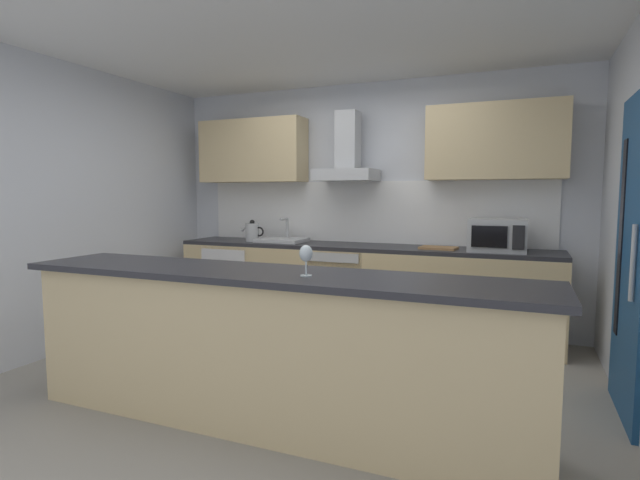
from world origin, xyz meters
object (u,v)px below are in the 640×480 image
sink (282,239)px  range_hood (347,159)px  oven (342,287)px  refrigerator (237,282)px  wine_glass (306,255)px  kettle (252,232)px  chopping_board (439,248)px  microwave (497,235)px

sink → range_hood: bearing=9.6°
oven → range_hood: bearing=90.0°
refrigerator → sink: sink is taller
sink → wine_glass: (1.30, -2.26, 0.16)m
oven → refrigerator: oven is taller
oven → range_hood: size_ratio=1.11×
oven → kettle: bearing=-178.2°
oven → chopping_board: (0.98, -0.02, 0.45)m
sink → kettle: (-0.35, -0.04, 0.08)m
oven → sink: (-0.70, 0.01, 0.47)m
refrigerator → wine_glass: size_ratio=4.78×
sink → chopping_board: bearing=-1.2°
oven → wine_glass: (0.60, -2.25, 0.62)m
wine_glass → chopping_board: wine_glass is taller
oven → kettle: 1.19m
oven → sink: sink is taller
sink → oven: bearing=-0.9°
refrigerator → range_hood: size_ratio=1.18×
oven → chopping_board: bearing=-1.4°
microwave → sink: 2.22m
refrigerator → kettle: size_ratio=2.94×
kettle → range_hood: range_hood is taller
microwave → oven: bearing=178.9°
refrigerator → range_hood: (1.28, 0.13, 1.36)m
microwave → range_hood: 1.69m
oven → microwave: (1.51, -0.03, 0.59)m
wine_glass → chopping_board: size_ratio=0.52×
refrigerator → kettle: 0.62m
oven → wine_glass: 2.41m
sink → chopping_board: size_ratio=1.47×
sink → chopping_board: sink is taller
refrigerator → range_hood: 1.87m
microwave → kettle: (-2.56, -0.01, -0.04)m
range_hood → microwave: bearing=-6.0°
chopping_board → oven: bearing=178.6°
oven → refrigerator: size_ratio=0.94×
oven → wine_glass: size_ratio=4.50×
oven → refrigerator: 1.28m
microwave → wine_glass: bearing=-112.3°
sink → kettle: bearing=-172.7°
oven → kettle: size_ratio=2.77×
range_hood → chopping_board: size_ratio=2.12×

